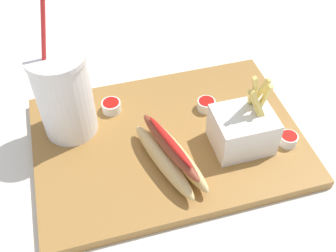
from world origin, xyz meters
The scene contains 8 objects.
ground_plane centered at (0.00, 0.00, -0.01)m, with size 2.40×2.40×0.02m, color silver.
food_tray centered at (0.00, 0.00, 0.01)m, with size 0.48×0.34×0.02m, color olive.
soda_cup centered at (0.17, -0.07, 0.11)m, with size 0.10×0.10×0.27m.
fries_basket centered at (-0.12, 0.05, 0.06)m, with size 0.10×0.09×0.15m.
hot_dog_1 centered at (0.01, 0.06, 0.05)m, with size 0.10×0.19×0.07m.
ketchup_cup_1 centered at (-0.20, 0.07, 0.03)m, with size 0.03×0.03×0.02m.
ketchup_cup_2 centered at (-0.09, -0.05, 0.03)m, with size 0.03×0.03×0.02m.
ketchup_cup_3 centered at (0.09, -0.10, 0.03)m, with size 0.04×0.04×0.02m.
Camera 1 is at (0.13, 0.48, 0.59)m, focal length 43.89 mm.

